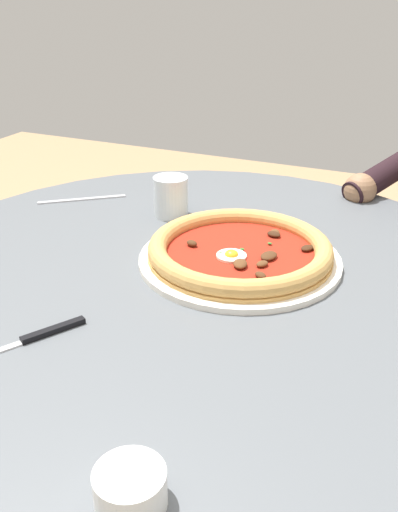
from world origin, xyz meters
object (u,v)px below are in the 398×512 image
Objects in this scene: pizza_on_plate at (240,252)px; water_glass at (171,199)px; steak_knife at (29,339)px; ramekin_capers at (130,487)px; fork_utensil at (82,199)px; dining_table at (197,332)px.

pizza_on_plate is 4.25× the size of water_glass.
steak_knife is at bearing 62.38° from pizza_on_plate.
water_glass is 0.69m from ramekin_capers.
fork_utensil is (0.21, 0.00, -0.03)m from water_glass.
ramekin_capers is at bearing 146.49° from steak_knife.
water_glass reaches higher than fork_utensil.
ramekin_capers is (-0.13, 0.43, 0.14)m from dining_table.
water_glass is 0.40× the size of steak_knife.
steak_knife reaches higher than dining_table.
fork_utensil is at bearing -18.58° from pizza_on_plate.
ramekin_capers is at bearing 127.85° from fork_utensil.
fork_utensil is at bearing -28.76° from dining_table.
pizza_on_plate is 0.24m from water_glass.
ramekin_capers is 0.44× the size of fork_utensil.
steak_knife is 0.52m from fork_utensil.
dining_table is 0.29m from water_glass.
water_glass is 0.22m from fork_utensil.
dining_table is at bearing 151.24° from fork_utensil.
water_glass is at bearing -35.11° from pizza_on_plate.
fork_utensil is at bearing -62.71° from steak_knife.
fork_utensil is (0.49, -0.63, -0.02)m from ramekin_capers.
ramekin_capers is at bearing 106.91° from dining_table.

